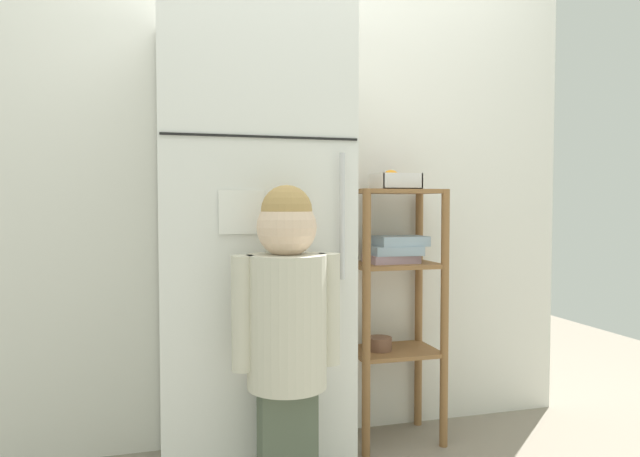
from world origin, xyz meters
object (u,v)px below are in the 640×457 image
child_standing (287,320)px  pantry_shelf_unit (394,284)px  fruit_bin (395,181)px  refrigerator (251,246)px

child_standing → pantry_shelf_unit: pantry_shelf_unit is taller
pantry_shelf_unit → fruit_bin: size_ratio=6.06×
child_standing → pantry_shelf_unit: size_ratio=1.00×
refrigerator → child_standing: refrigerator is taller
refrigerator → fruit_bin: size_ratio=9.65×
child_standing → refrigerator: bearing=97.9°
child_standing → fruit_bin: fruit_bin is taller
refrigerator → child_standing: size_ratio=1.60×
pantry_shelf_unit → fruit_bin: fruit_bin is taller
child_standing → fruit_bin: bearing=41.9°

